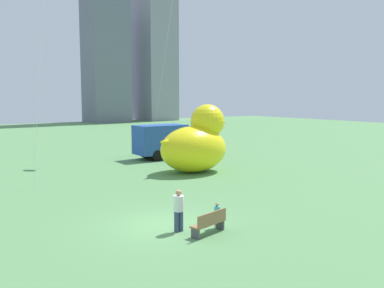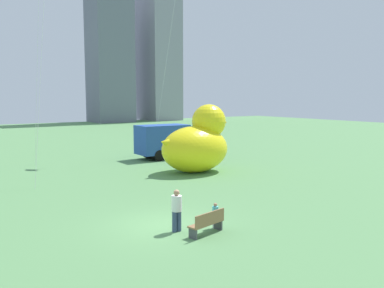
# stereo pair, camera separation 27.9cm
# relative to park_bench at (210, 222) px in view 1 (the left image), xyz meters

# --- Properties ---
(ground_plane) EXTENTS (140.00, 140.00, 0.00)m
(ground_plane) POSITION_rel_park_bench_xyz_m (-0.81, 1.98, -0.47)
(ground_plane) COLOR #588C53
(park_bench) EXTENTS (1.71, 0.83, 0.90)m
(park_bench) POSITION_rel_park_bench_xyz_m (0.00, 0.00, 0.00)
(park_bench) COLOR olive
(park_bench) RESTS_ON ground
(person_adult) EXTENTS (0.41, 0.41, 1.66)m
(person_adult) POSITION_rel_park_bench_xyz_m (-0.78, 0.97, 0.44)
(person_adult) COLOR #38476B
(person_adult) RESTS_ON ground
(person_child) EXTENTS (0.25, 0.25, 1.02)m
(person_child) POSITION_rel_park_bench_xyz_m (0.73, 0.48, 0.09)
(person_child) COLOR silver
(person_child) RESTS_ON ground
(giant_inflatable_duck) EXTENTS (5.67, 3.64, 4.70)m
(giant_inflatable_duck) POSITION_rel_park_bench_xyz_m (7.27, 11.21, 1.52)
(giant_inflatable_duck) COLOR yellow
(giant_inflatable_duck) RESTS_ON ground
(box_truck) EXTENTS (5.92, 2.49, 2.85)m
(box_truck) POSITION_rel_park_bench_xyz_m (9.05, 17.98, 0.97)
(box_truck) COLOR #264CA5
(box_truck) RESTS_ON ground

